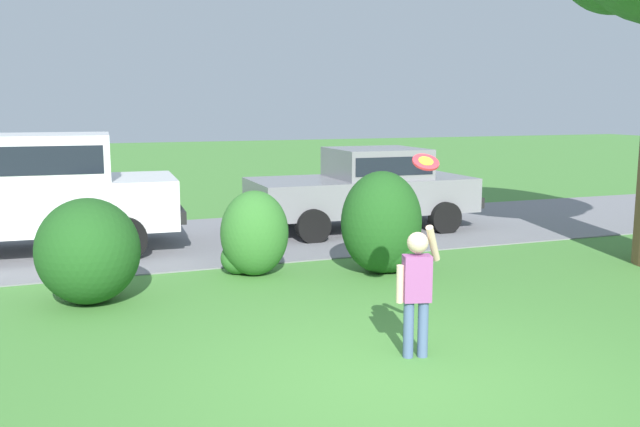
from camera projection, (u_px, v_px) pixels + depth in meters
name	position (u px, v px, depth m)	size (l,w,h in m)	color
ground_plane	(393.00, 380.00, 5.97)	(80.00, 80.00, 0.00)	#478438
driveway_strip	(224.00, 239.00, 12.24)	(28.00, 4.40, 0.02)	slate
shrub_near_tree	(88.00, 251.00, 8.22)	(1.23, 1.37, 1.28)	#1E511C
shrub_centre_left	(253.00, 236.00, 9.59)	(0.96, 0.86, 1.20)	#33702B
shrub_centre	(383.00, 228.00, 9.71)	(1.17, 1.06, 1.46)	#1E511C
parked_sedan	(366.00, 186.00, 13.10)	(4.41, 2.12, 1.56)	gray
parked_suv	(30.00, 188.00, 10.87)	(4.78, 2.28, 1.92)	white
child_thrower	(417.00, 284.00, 6.41)	(0.47, 0.23, 1.29)	#4C608C
frisbee	(426.00, 162.00, 7.01)	(0.29, 0.26, 0.18)	red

